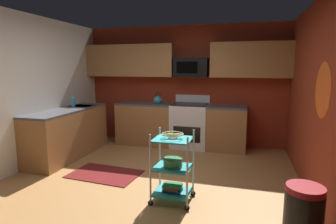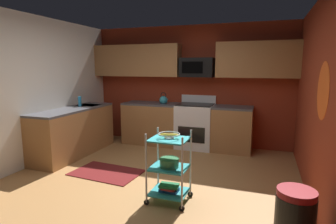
% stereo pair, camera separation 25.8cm
% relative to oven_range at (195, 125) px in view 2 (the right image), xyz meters
% --- Properties ---
extents(floor, '(4.40, 4.80, 0.04)m').
position_rel_oven_range_xyz_m(floor, '(-0.22, -2.10, -0.50)').
color(floor, '#A87542').
rests_on(floor, ground).
extents(wall_back, '(4.52, 0.06, 2.60)m').
position_rel_oven_range_xyz_m(wall_back, '(-0.22, 0.33, 0.82)').
color(wall_back, maroon).
rests_on(wall_back, ground).
extents(wall_left, '(0.06, 4.80, 2.60)m').
position_rel_oven_range_xyz_m(wall_left, '(-2.45, -2.10, 0.82)').
color(wall_left, silver).
rests_on(wall_left, ground).
extents(wall_right, '(0.06, 4.80, 2.60)m').
position_rel_oven_range_xyz_m(wall_right, '(2.01, -2.10, 0.82)').
color(wall_right, maroon).
rests_on(wall_right, ground).
extents(wall_flower_decal, '(0.00, 0.65, 0.65)m').
position_rel_oven_range_xyz_m(wall_flower_decal, '(1.97, -2.18, 0.97)').
color(wall_flower_decal, '#E5591E').
extents(counter_run, '(3.59, 2.52, 0.92)m').
position_rel_oven_range_xyz_m(counter_run, '(-1.01, -0.52, -0.01)').
color(counter_run, '#9E6B3D').
rests_on(counter_run, ground).
extents(oven_range, '(0.76, 0.65, 1.10)m').
position_rel_oven_range_xyz_m(oven_range, '(0.00, 0.00, 0.00)').
color(oven_range, white).
rests_on(oven_range, ground).
extents(upper_cabinets, '(4.40, 0.33, 0.70)m').
position_rel_oven_range_xyz_m(upper_cabinets, '(-0.27, 0.13, 1.37)').
color(upper_cabinets, '#9E6B3D').
extents(microwave, '(0.70, 0.39, 0.40)m').
position_rel_oven_range_xyz_m(microwave, '(-0.00, 0.10, 1.22)').
color(microwave, black).
extents(rolling_cart, '(0.53, 0.42, 0.91)m').
position_rel_oven_range_xyz_m(rolling_cart, '(0.27, -2.48, -0.03)').
color(rolling_cart, silver).
rests_on(rolling_cart, ground).
extents(fruit_bowl, '(0.27, 0.27, 0.07)m').
position_rel_oven_range_xyz_m(fruit_bowl, '(0.27, -2.48, 0.40)').
color(fruit_bowl, silver).
rests_on(fruit_bowl, rolling_cart).
extents(mixing_bowl_large, '(0.25, 0.25, 0.11)m').
position_rel_oven_range_xyz_m(mixing_bowl_large, '(0.27, -2.48, 0.04)').
color(mixing_bowl_large, '#387F4C').
rests_on(mixing_bowl_large, rolling_cart).
extents(book_stack, '(0.26, 0.18, 0.09)m').
position_rel_oven_range_xyz_m(book_stack, '(0.27, -2.48, -0.30)').
color(book_stack, '#1E4C8C').
rests_on(book_stack, rolling_cart).
extents(kettle, '(0.21, 0.18, 0.26)m').
position_rel_oven_range_xyz_m(kettle, '(-0.72, -0.00, 0.52)').
color(kettle, teal).
rests_on(kettle, counter_run).
extents(dish_soap_bottle, '(0.06, 0.06, 0.20)m').
position_rel_oven_range_xyz_m(dish_soap_bottle, '(-2.16, -1.00, 0.54)').
color(dish_soap_bottle, '#2D8CBF').
rests_on(dish_soap_bottle, counter_run).
extents(floor_rug, '(1.15, 0.78, 0.01)m').
position_rel_oven_range_xyz_m(floor_rug, '(-1.01, -1.92, -0.47)').
color(floor_rug, maroon).
rests_on(floor_rug, ground).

